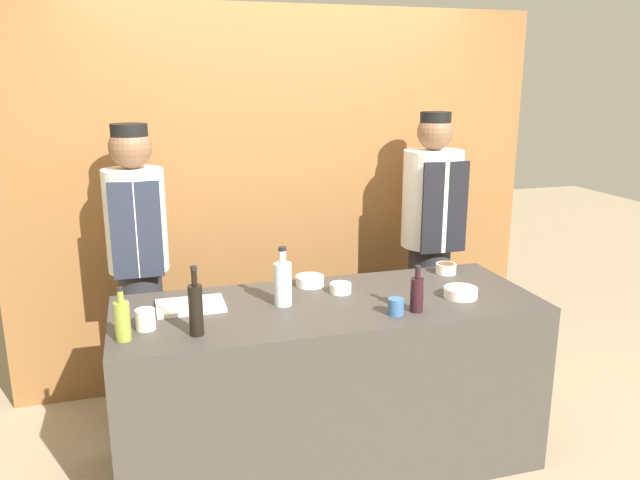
{
  "coord_description": "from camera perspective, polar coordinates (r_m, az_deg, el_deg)",
  "views": [
    {
      "loc": [
        -0.86,
        -2.79,
        1.97
      ],
      "look_at": [
        0.0,
        0.16,
        1.17
      ],
      "focal_mm": 35.0,
      "sensor_mm": 36.0,
      "label": 1
    }
  ],
  "objects": [
    {
      "name": "ground_plane",
      "position": [
        3.52,
        0.77,
        -19.38
      ],
      "size": [
        14.0,
        14.0,
        0.0
      ],
      "primitive_type": "plane",
      "color": "tan"
    },
    {
      "name": "cabinet_wall",
      "position": [
        4.09,
        -3.84,
        3.75
      ],
      "size": [
        3.4,
        0.18,
        2.4
      ],
      "color": "brown",
      "rests_on": "ground_plane"
    },
    {
      "name": "counter",
      "position": [
        3.29,
        0.8,
        -12.97
      ],
      "size": [
        2.1,
        0.8,
        0.89
      ],
      "color": "#3D3833",
      "rests_on": "ground_plane"
    },
    {
      "name": "sauce_bowl_brown",
      "position": [
        3.62,
        11.44,
        -2.51
      ],
      "size": [
        0.11,
        0.11,
        0.06
      ],
      "color": "white",
      "rests_on": "counter"
    },
    {
      "name": "sauce_bowl_green",
      "position": [
        3.25,
        12.74,
        -4.65
      ],
      "size": [
        0.17,
        0.17,
        0.05
      ],
      "color": "white",
      "rests_on": "counter"
    },
    {
      "name": "sauce_bowl_white",
      "position": [
        3.24,
        1.89,
        -4.36
      ],
      "size": [
        0.11,
        0.11,
        0.05
      ],
      "color": "white",
      "rests_on": "counter"
    },
    {
      "name": "sauce_bowl_yellow",
      "position": [
        3.35,
        -0.94,
        -3.69
      ],
      "size": [
        0.15,
        0.15,
        0.05
      ],
      "color": "white",
      "rests_on": "counter"
    },
    {
      "name": "cutting_board",
      "position": [
        3.1,
        -11.75,
        -5.9
      ],
      "size": [
        0.32,
        0.23,
        0.02
      ],
      "color": "white",
      "rests_on": "counter"
    },
    {
      "name": "bottle_soy",
      "position": [
        2.74,
        -11.29,
        -6.13
      ],
      "size": [
        0.06,
        0.06,
        0.31
      ],
      "color": "black",
      "rests_on": "counter"
    },
    {
      "name": "bottle_clear",
      "position": [
        3.05,
        -3.41,
        -3.89
      ],
      "size": [
        0.09,
        0.09,
        0.29
      ],
      "color": "silver",
      "rests_on": "counter"
    },
    {
      "name": "bottle_wine",
      "position": [
        3.0,
        8.85,
        -4.86
      ],
      "size": [
        0.06,
        0.06,
        0.23
      ],
      "color": "black",
      "rests_on": "counter"
    },
    {
      "name": "bottle_oil",
      "position": [
        2.78,
        -17.63,
        -6.96
      ],
      "size": [
        0.07,
        0.07,
        0.24
      ],
      "color": "olive",
      "rests_on": "counter"
    },
    {
      "name": "cup_blue",
      "position": [
        2.96,
        6.95,
        -6.07
      ],
      "size": [
        0.08,
        0.08,
        0.08
      ],
      "color": "#386093",
      "rests_on": "counter"
    },
    {
      "name": "cup_cream",
      "position": [
        2.88,
        -15.67,
        -7.0
      ],
      "size": [
        0.09,
        0.09,
        0.09
      ],
      "color": "silver",
      "rests_on": "counter"
    },
    {
      "name": "chef_left",
      "position": [
        3.64,
        -16.21,
        -2.07
      ],
      "size": [
        0.33,
        0.33,
        1.73
      ],
      "color": "#28282D",
      "rests_on": "ground_plane"
    },
    {
      "name": "chef_right",
      "position": [
        4.05,
        10.05,
        -0.03
      ],
      "size": [
        0.37,
        0.37,
        1.77
      ],
      "color": "#28282D",
      "rests_on": "ground_plane"
    }
  ]
}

